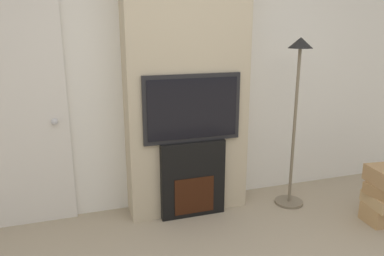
% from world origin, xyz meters
% --- Properties ---
extents(wall_back, '(6.00, 0.06, 2.70)m').
position_xyz_m(wall_back, '(0.00, 2.03, 1.35)').
color(wall_back, silver).
rests_on(wall_back, ground_plane).
extents(chimney_breast, '(1.14, 0.33, 2.70)m').
position_xyz_m(chimney_breast, '(0.00, 1.84, 1.35)').
color(chimney_breast, '#BCAD8E').
rests_on(chimney_breast, ground_plane).
extents(fireplace, '(0.62, 0.15, 0.74)m').
position_xyz_m(fireplace, '(0.00, 1.67, 0.37)').
color(fireplace, black).
rests_on(fireplace, ground_plane).
extents(television, '(0.91, 0.07, 0.62)m').
position_xyz_m(television, '(0.00, 1.67, 1.05)').
color(television, black).
rests_on(television, fireplace).
extents(floor_lamp, '(0.28, 0.28, 1.67)m').
position_xyz_m(floor_lamp, '(1.02, 1.58, 1.11)').
color(floor_lamp, '#726651').
rests_on(floor_lamp, ground_plane).
extents(entry_door, '(0.81, 0.09, 1.99)m').
position_xyz_m(entry_door, '(-1.47, 1.97, 0.99)').
color(entry_door, silver).
rests_on(entry_door, ground_plane).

